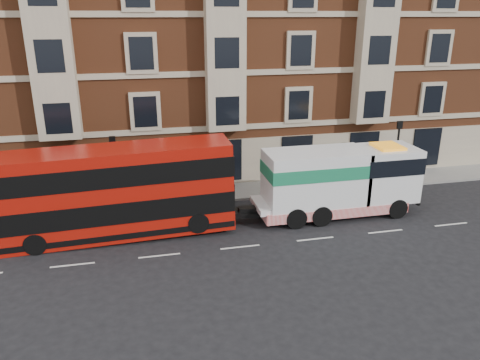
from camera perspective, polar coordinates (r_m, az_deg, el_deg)
ground at (r=23.63m, az=0.01°, el=-8.18°), size 120.00×120.00×0.00m
sidewalk at (r=30.31m, az=-3.14°, el=-1.58°), size 90.00×3.00×0.15m
victorian_terrace at (r=35.76m, az=-4.78°, el=18.03°), size 45.00×12.00×20.40m
lamp_post_west at (r=27.89m, az=-15.01°, el=1.53°), size 0.35×0.15×4.35m
lamp_post_east at (r=32.45m, az=18.60°, el=3.68°), size 0.35×0.15×4.35m
double_decker_bus at (r=24.62m, az=-14.78°, el=-1.27°), size 11.74×2.70×4.75m
tow_truck at (r=27.03m, az=11.70°, el=-0.13°), size 9.40×2.78×3.92m
pedestrian at (r=29.83m, az=-24.92°, el=-2.11°), size 0.56×0.37×1.52m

